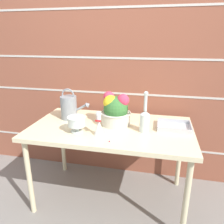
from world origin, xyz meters
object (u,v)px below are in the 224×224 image
object	(u,v)px
glass_decanter	(145,119)
watering_can	(69,107)
flower_planter	(115,110)
figurine_vase	(99,126)
crystal_pedestal_bowl	(77,122)
wire_tray	(174,127)

from	to	relation	value
glass_decanter	watering_can	bearing A→B (deg)	167.62
flower_planter	figurine_vase	bearing A→B (deg)	-107.81
crystal_pedestal_bowl	figurine_vase	bearing A→B (deg)	-5.40
crystal_pedestal_bowl	wire_tray	world-z (taller)	crystal_pedestal_bowl
watering_can	wire_tray	xyz separation A→B (m)	(0.96, -0.03, -0.10)
crystal_pedestal_bowl	glass_decanter	world-z (taller)	glass_decanter
watering_can	crystal_pedestal_bowl	distance (m)	0.34
glass_decanter	figurine_vase	size ratio (longest dim) A/B	1.73
crystal_pedestal_bowl	flower_planter	bearing A→B (deg)	40.79
crystal_pedestal_bowl	glass_decanter	size ratio (longest dim) A/B	0.45
figurine_vase	glass_decanter	bearing A→B (deg)	22.59
watering_can	flower_planter	distance (m)	0.46
crystal_pedestal_bowl	wire_tray	distance (m)	0.82
watering_can	glass_decanter	xyz separation A→B (m)	(0.72, -0.16, -0.01)
flower_planter	wire_tray	world-z (taller)	flower_planter
wire_tray	figurine_vase	bearing A→B (deg)	-154.94
figurine_vase	wire_tray	bearing A→B (deg)	25.06
flower_planter	figurine_vase	world-z (taller)	flower_planter
crystal_pedestal_bowl	watering_can	bearing A→B (deg)	122.84
glass_decanter	wire_tray	bearing A→B (deg)	28.41
watering_can	figurine_vase	world-z (taller)	watering_can
watering_can	flower_planter	world-z (taller)	watering_can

